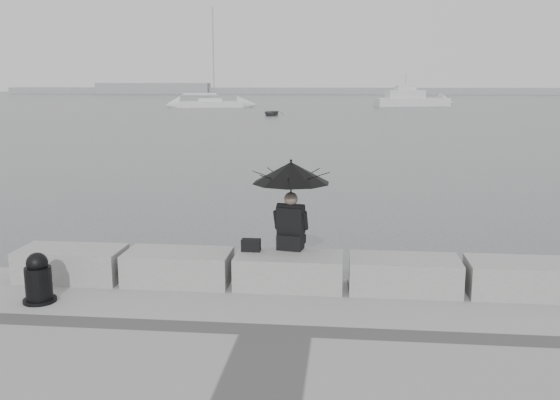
# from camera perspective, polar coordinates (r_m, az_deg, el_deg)

# --- Properties ---
(ground) EXTENTS (360.00, 360.00, 0.00)m
(ground) POSITION_cam_1_polar(r_m,az_deg,el_deg) (10.07, 1.06, -9.82)
(ground) COLOR #45474A
(ground) RESTS_ON ground
(stone_block_far_left) EXTENTS (1.60, 0.80, 0.50)m
(stone_block_far_left) POSITION_cam_1_polar(r_m,az_deg,el_deg) (10.27, -18.51, -5.57)
(stone_block_far_left) COLOR gray
(stone_block_far_left) RESTS_ON promenade
(stone_block_left) EXTENTS (1.60, 0.80, 0.50)m
(stone_block_left) POSITION_cam_1_polar(r_m,az_deg,el_deg) (9.69, -9.28, -6.10)
(stone_block_left) COLOR gray
(stone_block_left) RESTS_ON promenade
(stone_block_centre) EXTENTS (1.60, 0.80, 0.50)m
(stone_block_centre) POSITION_cam_1_polar(r_m,az_deg,el_deg) (9.40, 0.83, -6.50)
(stone_block_centre) COLOR gray
(stone_block_centre) RESTS_ON promenade
(stone_block_right) EXTENTS (1.60, 0.80, 0.50)m
(stone_block_right) POSITION_cam_1_polar(r_m,az_deg,el_deg) (9.40, 11.28, -6.71)
(stone_block_right) COLOR gray
(stone_block_right) RESTS_ON promenade
(stone_block_far_right) EXTENTS (1.60, 0.80, 0.50)m
(stone_block_far_right) POSITION_cam_1_polar(r_m,az_deg,el_deg) (9.71, 21.38, -6.70)
(stone_block_far_right) COLOR gray
(stone_block_far_right) RESTS_ON promenade
(seated_person) EXTENTS (1.20, 1.20, 1.39)m
(seated_person) POSITION_cam_1_polar(r_m,az_deg,el_deg) (9.45, 1.00, 1.46)
(seated_person) COLOR black
(seated_person) RESTS_ON stone_block_centre
(bag) EXTENTS (0.29, 0.16, 0.18)m
(bag) POSITION_cam_1_polar(r_m,az_deg,el_deg) (9.52, -2.67, -4.14)
(bag) COLOR black
(bag) RESTS_ON stone_block_centre
(mooring_bollard) EXTENTS (0.46, 0.46, 0.72)m
(mooring_bollard) POSITION_cam_1_polar(r_m,az_deg,el_deg) (9.37, -21.21, -6.95)
(mooring_bollard) COLOR black
(mooring_bollard) RESTS_ON promenade
(distant_landmass) EXTENTS (180.00, 8.00, 2.80)m
(distant_landmass) POSITION_cam_1_polar(r_m,az_deg,el_deg) (164.16, 3.03, 9.97)
(distant_landmass) COLOR gray
(distant_landmass) RESTS_ON ground
(sailboat_left) EXTENTS (9.01, 4.32, 12.90)m
(sailboat_left) POSITION_cam_1_polar(r_m,az_deg,el_deg) (83.80, -6.41, 8.76)
(sailboat_left) COLOR silver
(sailboat_left) RESTS_ON ground
(motor_cruiser) EXTENTS (10.58, 5.40, 4.50)m
(motor_cruiser) POSITION_cam_1_polar(r_m,az_deg,el_deg) (89.00, 11.98, 8.96)
(motor_cruiser) COLOR silver
(motor_cruiser) RESTS_ON ground
(dinghy) EXTENTS (3.35, 1.76, 0.54)m
(dinghy) POSITION_cam_1_polar(r_m,az_deg,el_deg) (64.50, -0.80, 7.99)
(dinghy) COLOR slate
(dinghy) RESTS_ON ground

